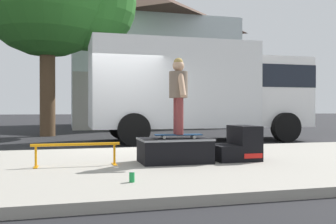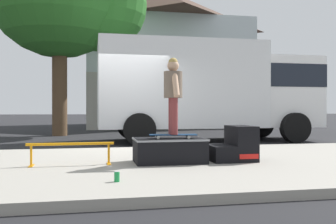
{
  "view_description": "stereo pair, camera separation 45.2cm",
  "coord_description": "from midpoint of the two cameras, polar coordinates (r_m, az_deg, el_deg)",
  "views": [
    {
      "loc": [
        -1.29,
        -9.12,
        1.0
      ],
      "look_at": [
        0.68,
        -1.69,
        0.95
      ],
      "focal_mm": 40.19,
      "sensor_mm": 36.0,
      "label": 1
    },
    {
      "loc": [
        -0.85,
        -9.22,
        1.0
      ],
      "look_at": [
        0.68,
        -1.69,
        0.95
      ],
      "focal_mm": 40.19,
      "sensor_mm": 36.0,
      "label": 2
    }
  ],
  "objects": [
    {
      "name": "skate_box",
      "position": [
        6.25,
        -1.07,
        -5.71
      ],
      "size": [
        1.17,
        0.75,
        0.4
      ],
      "color": "black",
      "rests_on": "sidewalk_slab"
    },
    {
      "name": "kicker_ramp",
      "position": [
        6.61,
        8.66,
        -5.09
      ],
      "size": [
        0.75,
        0.68,
        0.6
      ],
      "color": "black",
      "rests_on": "sidewalk_slab"
    },
    {
      "name": "house_behind",
      "position": [
        23.16,
        -3.65,
        8.44
      ],
      "size": [
        9.54,
        8.22,
        8.4
      ],
      "color": "silver",
      "rests_on": "ground"
    },
    {
      "name": "soda_can",
      "position": [
        4.64,
        -8.33,
        -9.74
      ],
      "size": [
        0.07,
        0.07,
        0.13
      ],
      "color": "#198C3F",
      "rests_on": "sidewalk_slab"
    },
    {
      "name": "skater_kid",
      "position": [
        6.2,
        -0.5,
        3.46
      ],
      "size": [
        0.31,
        0.65,
        1.26
      ],
      "color": "brown",
      "rests_on": "skateboard"
    },
    {
      "name": "sidewalk_slab",
      "position": [
        6.33,
        -4.99,
        -8.13
      ],
      "size": [
        50.0,
        5.0,
        0.12
      ],
      "primitive_type": "cube",
      "color": "gray",
      "rests_on": "ground"
    },
    {
      "name": "box_truck",
      "position": [
        12.03,
        3.95,
        3.74
      ],
      "size": [
        6.91,
        2.63,
        3.05
      ],
      "color": "silver",
      "rests_on": "ground"
    },
    {
      "name": "skateboard",
      "position": [
        6.2,
        -0.5,
        -3.51
      ],
      "size": [
        0.8,
        0.28,
        0.07
      ],
      "color": "navy",
      "rests_on": "skate_box"
    },
    {
      "name": "ground_plane",
      "position": [
        9.29,
        -8.17,
        -5.78
      ],
      "size": [
        140.0,
        140.0,
        0.0
      ],
      "primitive_type": "plane",
      "color": "black"
    },
    {
      "name": "grind_rail",
      "position": [
        6.08,
        -15.85,
        -5.43
      ],
      "size": [
        1.35,
        0.28,
        0.36
      ],
      "color": "orange",
      "rests_on": "sidewalk_slab"
    }
  ]
}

